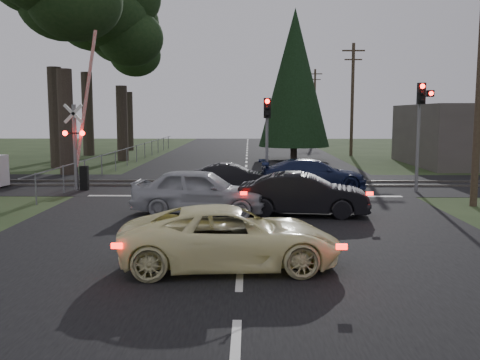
{
  "coord_description": "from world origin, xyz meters",
  "views": [
    {
      "loc": [
        0.19,
        -13.66,
        3.39
      ],
      "look_at": [
        -0.1,
        3.21,
        1.3
      ],
      "focal_mm": 40.0,
      "sensor_mm": 36.0,
      "label": 1
    }
  ],
  "objects_px": {
    "traffic_signal_center": "(267,127)",
    "cream_coupe": "(231,237)",
    "utility_pole_near": "(480,77)",
    "dark_car_far": "(232,177)",
    "dark_hatchback": "(303,195)",
    "utility_pole_far": "(315,103)",
    "blue_sedan": "(313,175)",
    "silver_car": "(200,191)",
    "traffic_signal_right": "(421,116)",
    "crossing_signal": "(80,144)",
    "utility_pole_mid": "(352,97)"
  },
  "relations": [
    {
      "from": "crossing_signal",
      "to": "blue_sedan",
      "type": "distance_m",
      "value": 10.41
    },
    {
      "from": "traffic_signal_right",
      "to": "blue_sedan",
      "type": "xyz_separation_m",
      "value": [
        -4.5,
        0.64,
        -2.62
      ]
    },
    {
      "from": "traffic_signal_right",
      "to": "utility_pole_mid",
      "type": "bearing_deg",
      "value": 87.34
    },
    {
      "from": "cream_coupe",
      "to": "crossing_signal",
      "type": "bearing_deg",
      "value": 26.04
    },
    {
      "from": "utility_pole_mid",
      "to": "dark_hatchback",
      "type": "bearing_deg",
      "value": -104.03
    },
    {
      "from": "traffic_signal_right",
      "to": "utility_pole_mid",
      "type": "height_order",
      "value": "utility_pole_mid"
    },
    {
      "from": "silver_car",
      "to": "blue_sedan",
      "type": "bearing_deg",
      "value": -32.21
    },
    {
      "from": "utility_pole_near",
      "to": "silver_car",
      "type": "bearing_deg",
      "value": -169.76
    },
    {
      "from": "traffic_signal_right",
      "to": "utility_pole_mid",
      "type": "distance_m",
      "value": 20.6
    },
    {
      "from": "utility_pole_far",
      "to": "dark_car_far",
      "type": "distance_m",
      "value": 46.29
    },
    {
      "from": "blue_sedan",
      "to": "dark_car_far",
      "type": "relative_size",
      "value": 1.31
    },
    {
      "from": "traffic_signal_right",
      "to": "cream_coupe",
      "type": "height_order",
      "value": "traffic_signal_right"
    },
    {
      "from": "utility_pole_near",
      "to": "silver_car",
      "type": "xyz_separation_m",
      "value": [
        -9.97,
        -1.8,
        -3.94
      ]
    },
    {
      "from": "traffic_signal_right",
      "to": "traffic_signal_center",
      "type": "xyz_separation_m",
      "value": [
        -6.55,
        1.2,
        -0.51
      ]
    },
    {
      "from": "dark_hatchback",
      "to": "dark_car_far",
      "type": "relative_size",
      "value": 1.19
    },
    {
      "from": "dark_car_far",
      "to": "crossing_signal",
      "type": "bearing_deg",
      "value": 91.27
    },
    {
      "from": "utility_pole_far",
      "to": "traffic_signal_center",
      "type": "bearing_deg",
      "value": -99.6
    },
    {
      "from": "silver_car",
      "to": "blue_sedan",
      "type": "relative_size",
      "value": 0.96
    },
    {
      "from": "traffic_signal_center",
      "to": "dark_hatchback",
      "type": "bearing_deg",
      "value": -81.29
    },
    {
      "from": "silver_car",
      "to": "dark_hatchback",
      "type": "bearing_deg",
      "value": -87.33
    },
    {
      "from": "utility_pole_near",
      "to": "dark_car_far",
      "type": "bearing_deg",
      "value": 157.32
    },
    {
      "from": "traffic_signal_right",
      "to": "utility_pole_near",
      "type": "bearing_deg",
      "value": -74.66
    },
    {
      "from": "crossing_signal",
      "to": "utility_pole_far",
      "type": "bearing_deg",
      "value": 70.77
    },
    {
      "from": "traffic_signal_right",
      "to": "dark_car_far",
      "type": "bearing_deg",
      "value": 177.75
    },
    {
      "from": "traffic_signal_center",
      "to": "utility_pole_far",
      "type": "bearing_deg",
      "value": 80.4
    },
    {
      "from": "dark_hatchback",
      "to": "silver_car",
      "type": "relative_size",
      "value": 0.94
    },
    {
      "from": "traffic_signal_center",
      "to": "utility_pole_near",
      "type": "relative_size",
      "value": 0.46
    },
    {
      "from": "dark_hatchback",
      "to": "blue_sedan",
      "type": "xyz_separation_m",
      "value": [
        1.03,
        6.06,
        -0.02
      ]
    },
    {
      "from": "traffic_signal_center",
      "to": "silver_car",
      "type": "distance_m",
      "value": 7.22
    },
    {
      "from": "utility_pole_near",
      "to": "utility_pole_far",
      "type": "bearing_deg",
      "value": 90.0
    },
    {
      "from": "crossing_signal",
      "to": "traffic_signal_right",
      "type": "height_order",
      "value": "crossing_signal"
    },
    {
      "from": "utility_pole_mid",
      "to": "silver_car",
      "type": "height_order",
      "value": "utility_pole_mid"
    },
    {
      "from": "cream_coupe",
      "to": "dark_car_far",
      "type": "height_order",
      "value": "cream_coupe"
    },
    {
      "from": "dark_hatchback",
      "to": "traffic_signal_right",
      "type": "bearing_deg",
      "value": -39.81
    },
    {
      "from": "crossing_signal",
      "to": "utility_pole_near",
      "type": "height_order",
      "value": "utility_pole_near"
    },
    {
      "from": "traffic_signal_center",
      "to": "cream_coupe",
      "type": "relative_size",
      "value": 0.84
    },
    {
      "from": "utility_pole_near",
      "to": "dark_hatchback",
      "type": "distance_m",
      "value": 7.87
    },
    {
      "from": "silver_car",
      "to": "traffic_signal_right",
      "type": "bearing_deg",
      "value": -54.54
    },
    {
      "from": "crossing_signal",
      "to": "cream_coupe",
      "type": "relative_size",
      "value": 1.43
    },
    {
      "from": "crossing_signal",
      "to": "traffic_signal_right",
      "type": "xyz_separation_m",
      "value": [
        14.82,
        -0.31,
        1.26
      ]
    },
    {
      "from": "silver_car",
      "to": "crossing_signal",
      "type": "bearing_deg",
      "value": 51.24
    },
    {
      "from": "traffic_signal_center",
      "to": "blue_sedan",
      "type": "distance_m",
      "value": 3.0
    },
    {
      "from": "utility_pole_far",
      "to": "utility_pole_near",
      "type": "bearing_deg",
      "value": -90.0
    },
    {
      "from": "cream_coupe",
      "to": "blue_sedan",
      "type": "relative_size",
      "value": 1.02
    },
    {
      "from": "utility_pole_near",
      "to": "utility_pole_mid",
      "type": "bearing_deg",
      "value": 90.0
    },
    {
      "from": "utility_pole_far",
      "to": "crossing_signal",
      "type": "bearing_deg",
      "value": -109.23
    },
    {
      "from": "utility_pole_mid",
      "to": "blue_sedan",
      "type": "relative_size",
      "value": 1.89
    },
    {
      "from": "utility_pole_far",
      "to": "cream_coupe",
      "type": "xyz_separation_m",
      "value": [
        -8.7,
        -57.09,
        -4.05
      ]
    },
    {
      "from": "cream_coupe",
      "to": "blue_sedan",
      "type": "xyz_separation_m",
      "value": [
        3.24,
        12.2,
        0.01
      ]
    },
    {
      "from": "crossing_signal",
      "to": "cream_coupe",
      "type": "height_order",
      "value": "crossing_signal"
    }
  ]
}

